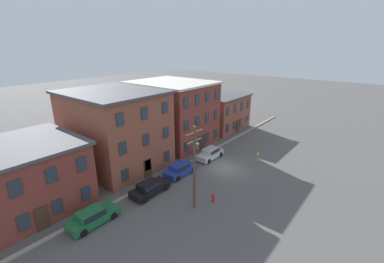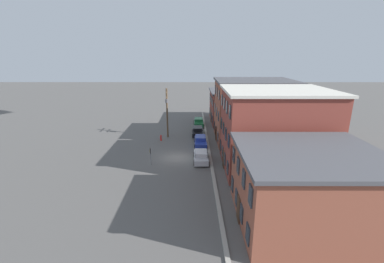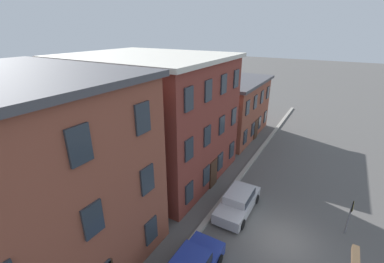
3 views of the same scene
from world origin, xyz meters
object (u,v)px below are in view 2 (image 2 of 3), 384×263
object	(u,v)px
caution_sign	(150,154)
fire_hydrant	(161,138)
car_green	(199,122)
car_black	(198,131)
car_silver	(201,156)
utility_pole	(167,110)
car_blue	(201,141)

from	to	relation	value
caution_sign	fire_hydrant	world-z (taller)	caution_sign
caution_sign	fire_hydrant	xyz separation A→B (m)	(-9.67, 0.14, -1.07)
car_green	car_black	xyz separation A→B (m)	(6.40, -0.32, 0.00)
car_green	fire_hydrant	size ratio (longest dim) A/B	4.58
car_silver	car_black	bearing A→B (deg)	-179.00
caution_sign	utility_pole	distance (m)	11.96
car_green	caution_sign	distance (m)	20.19
car_green	car_blue	world-z (taller)	same
car_blue	utility_pole	bearing A→B (deg)	-126.72
car_black	caution_sign	distance (m)	14.14
car_blue	car_green	bearing A→B (deg)	-179.94
car_green	car_blue	size ratio (longest dim) A/B	1.00
utility_pole	car_green	bearing A→B (deg)	144.48
car_green	caution_sign	size ratio (longest dim) A/B	1.86
car_green	car_silver	distance (m)	17.84
caution_sign	utility_pole	bearing A→B (deg)	174.67
utility_pole	car_black	bearing A→B (deg)	103.20
car_blue	fire_hydrant	xyz separation A→B (m)	(-2.23, -6.37, -0.27)
car_silver	fire_hydrant	size ratio (longest dim) A/B	4.58
caution_sign	car_green	bearing A→B (deg)	161.21
car_green	utility_pole	size ratio (longest dim) A/B	0.53
caution_sign	car_blue	bearing A→B (deg)	138.84
car_black	utility_pole	world-z (taller)	utility_pole
fire_hydrant	car_blue	bearing A→B (deg)	70.71
car_green	utility_pole	xyz separation A→B (m)	(7.60, -5.42, 3.90)
car_blue	caution_sign	size ratio (longest dim) A/B	1.86
car_blue	utility_pole	size ratio (longest dim) A/B	0.53
car_silver	caution_sign	world-z (taller)	caution_sign
fire_hydrant	car_black	bearing A→B (deg)	116.58
car_blue	utility_pole	distance (m)	7.82
car_black	fire_hydrant	size ratio (longest dim) A/B	4.58
car_silver	caution_sign	bearing A→B (deg)	-78.88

